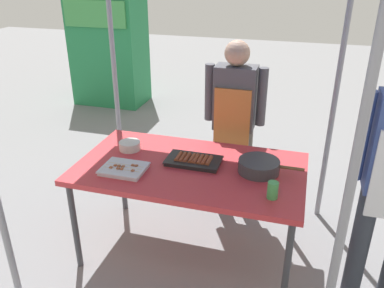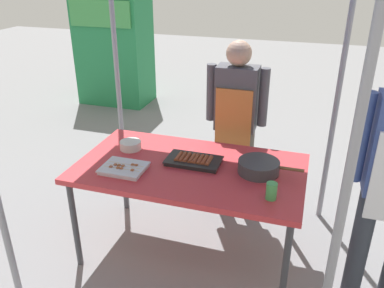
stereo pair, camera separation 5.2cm
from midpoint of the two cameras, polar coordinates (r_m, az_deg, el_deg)
ground_plane at (r=3.25m, az=0.20°, el=-14.92°), size 18.00×18.00×0.00m
stall_table at (r=2.85m, az=0.22°, el=-4.11°), size 1.60×0.90×0.75m
tray_grilled_sausages at (r=2.85m, az=0.76°, el=-2.36°), size 0.39×0.23×0.05m
tray_meat_skewers at (r=2.79m, az=-9.19°, el=-3.44°), size 0.30×0.24×0.04m
cooking_wok at (r=2.76m, az=10.08°, el=-3.17°), size 0.44×0.28×0.09m
condiment_bowl at (r=3.09m, az=-8.29°, el=-0.17°), size 0.16×0.16×0.06m
drink_cup_near_edge at (r=2.48m, az=11.87°, el=-6.60°), size 0.07×0.07×0.11m
vendor_woman at (r=3.40m, az=6.72°, el=4.17°), size 0.52×0.22×1.50m
neighbor_stall_left at (r=6.34m, az=-10.82°, el=13.56°), size 1.04×0.69×1.72m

